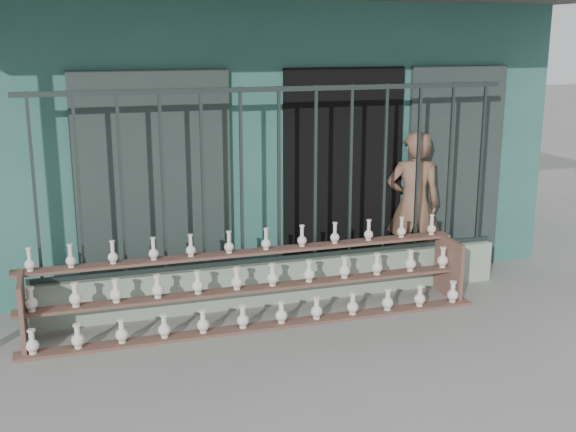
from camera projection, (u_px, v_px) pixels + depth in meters
name	position (u px, v px, depth m)	size (l,w,h in m)	color
ground	(322.00, 350.00, 6.44)	(60.00, 60.00, 0.00)	slate
workshop_building	(217.00, 119.00, 9.95)	(7.40, 6.60, 3.21)	#29564F
parapet_wall	(279.00, 281.00, 7.58)	(5.00, 0.20, 0.45)	gray
security_fence	(279.00, 176.00, 7.31)	(5.00, 0.04, 1.80)	#283330
shelf_rack	(255.00, 285.00, 7.06)	(4.50, 0.68, 0.85)	brown
elderly_woman	(414.00, 205.00, 8.26)	(0.62, 0.41, 1.70)	brown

